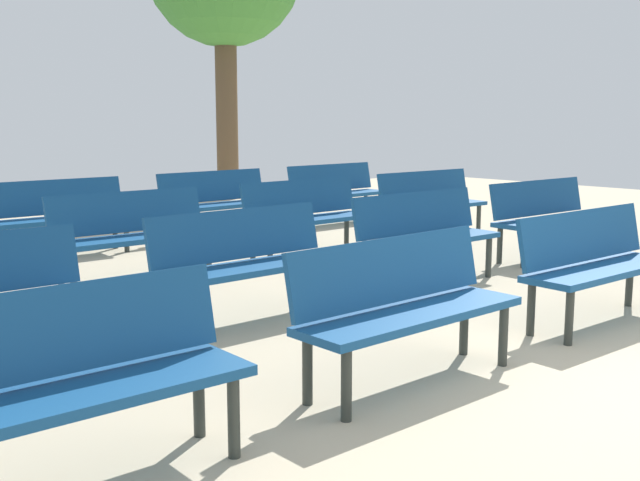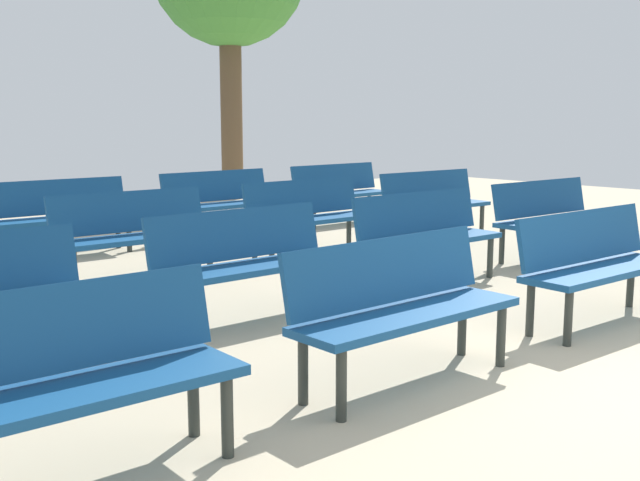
# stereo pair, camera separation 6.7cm
# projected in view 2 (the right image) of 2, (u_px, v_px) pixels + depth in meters

# --- Properties ---
(bench_r0_c0) EXTENTS (1.63, 0.59, 0.87)m
(bench_r0_c0) POSITION_uv_depth(u_px,v_px,m) (60.00, 374.00, 3.37)
(bench_r0_c0) COLOR navy
(bench_r0_c0) RESTS_ON ground_plane
(bench_r0_c1) EXTENTS (1.62, 0.54, 0.87)m
(bench_r0_c1) POSITION_uv_depth(u_px,v_px,m) (401.00, 301.00, 4.68)
(bench_r0_c1) COLOR navy
(bench_r0_c1) RESTS_ON ground_plane
(bench_r0_c2) EXTENTS (1.63, 0.59, 0.87)m
(bench_r0_c2) POSITION_uv_depth(u_px,v_px,m) (596.00, 260.00, 6.01)
(bench_r0_c2) COLOR navy
(bench_r0_c2) RESTS_ON ground_plane
(bench_r1_c1) EXTENTS (1.62, 0.56, 0.87)m
(bench_r1_c1) POSITION_uv_depth(u_px,v_px,m) (245.00, 257.00, 6.11)
(bench_r1_c1) COLOR navy
(bench_r1_c1) RESTS_ON ground_plane
(bench_r1_c2) EXTENTS (1.63, 0.58, 0.87)m
(bench_r1_c2) POSITION_uv_depth(u_px,v_px,m) (425.00, 232.00, 7.42)
(bench_r1_c2) COLOR navy
(bench_r1_c2) RESTS_ON ground_plane
(bench_r1_c3) EXTENTS (1.64, 0.62, 0.87)m
(bench_r1_c3) POSITION_uv_depth(u_px,v_px,m) (549.00, 214.00, 8.75)
(bench_r1_c3) COLOR navy
(bench_r1_c3) RESTS_ON ground_plane
(bench_r2_c1) EXTENTS (1.64, 0.62, 0.87)m
(bench_r2_c1) POSITION_uv_depth(u_px,v_px,m) (134.00, 230.00, 7.53)
(bench_r2_c1) COLOR navy
(bench_r2_c1) RESTS_ON ground_plane
(bench_r2_c2) EXTENTS (1.62, 0.57, 0.87)m
(bench_r2_c2) POSITION_uv_depth(u_px,v_px,m) (308.00, 213.00, 8.85)
(bench_r2_c2) COLOR navy
(bench_r2_c2) RESTS_ON ground_plane
(bench_r2_c3) EXTENTS (1.64, 0.63, 0.87)m
(bench_r2_c3) POSITION_uv_depth(u_px,v_px,m) (433.00, 200.00, 10.17)
(bench_r2_c3) COLOR navy
(bench_r2_c3) RESTS_ON ground_plane
(bench_r3_c1) EXTENTS (1.63, 0.61, 0.87)m
(bench_r3_c1) POSITION_uv_depth(u_px,v_px,m) (62.00, 212.00, 8.89)
(bench_r3_c1) COLOR navy
(bench_r3_c1) RESTS_ON ground_plane
(bench_r3_c2) EXTENTS (1.62, 0.56, 0.87)m
(bench_r3_c2) POSITION_uv_depth(u_px,v_px,m) (220.00, 199.00, 10.22)
(bench_r3_c2) COLOR navy
(bench_r3_c2) RESTS_ON ground_plane
(bench_r3_c3) EXTENTS (1.62, 0.55, 0.87)m
(bench_r3_c3) POSITION_uv_depth(u_px,v_px,m) (340.00, 189.00, 11.58)
(bench_r3_c3) COLOR navy
(bench_r3_c3) RESTS_ON ground_plane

